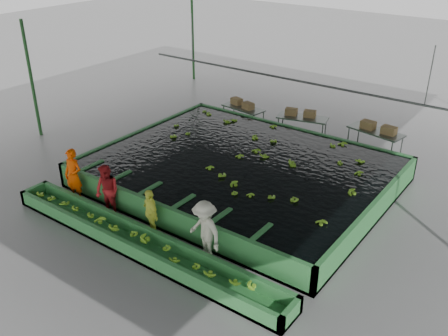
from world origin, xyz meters
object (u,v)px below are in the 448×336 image
Objects in this scene: worker_c at (150,213)px; box_stack_left at (242,106)px; packing_table_right at (374,142)px; worker_b at (107,191)px; flotation_tank at (240,172)px; sorting_trough at (140,243)px; box_stack_mid at (300,116)px; packing_table_left at (243,117)px; worker_d at (205,231)px; box_stack_right at (378,131)px; packing_table_mid at (302,127)px; worker_a at (74,175)px.

box_stack_left is at bearing 130.61° from worker_c.
worker_b is at bearing -117.85° from packing_table_right.
flotation_tank reaches higher than sorting_trough.
worker_b is 1.33× the size of box_stack_mid.
worker_c is at bearing -72.93° from packing_table_left.
packing_table_left is 1.52× the size of box_stack_left.
flotation_tank is at bearing 109.11° from worker_c.
sorting_trough is 5.46× the size of worker_d.
packing_table_left is (-3.05, 9.75, 0.21)m from sorting_trough.
packing_table_left is 1.39× the size of box_stack_right.
worker_b is at bearing -101.82° from packing_table_mid.
box_stack_left is at bearing -174.50° from packing_table_right.
packing_table_left reaches higher than sorting_trough.
worker_a is at bearing -131.38° from flotation_tank.
packing_table_mid is at bearing 78.46° from worker_b.
worker_b is at bearing -166.68° from worker_d.
packing_table_mid is (1.94, 9.29, -0.39)m from worker_b.
box_stack_right reaches higher than sorting_trough.
worker_b is 1.33× the size of box_stack_left.
packing_table_right is (5.07, 9.60, -0.38)m from worker_b.
box_stack_left is (-1.00, 9.02, 0.04)m from worker_b.
worker_d is at bearing -61.77° from packing_table_left.
packing_table_left is 0.94× the size of packing_table_mid.
box_stack_mid is (-0.35, 10.15, 0.72)m from sorting_trough.
worker_d is 1.27× the size of box_stack_right.
packing_table_mid is (-1.97, 9.29, -0.43)m from worker_d.
box_stack_left is at bearing 123.73° from flotation_tank.
worker_c is (-0.30, -4.30, 0.31)m from flotation_tank.
packing_table_left is at bearing 107.34° from sorting_trough.
packing_table_left is at bearing 123.21° from flotation_tank.
worker_d is at bearing -8.03° from worker_a.
flotation_tank is 4.32m from worker_c.
box_stack_mid is at bearing 79.39° from worker_b.
packing_table_right is (5.97, 0.65, 0.04)m from packing_table_left.
worker_a is 11.75m from box_stack_right.
sorting_trough is 10.33m from box_stack_left.
worker_c is at bearing -93.94° from flotation_tank.
worker_a is 1.42× the size of box_stack_left.
worker_a is at bearing -166.68° from worker_d.
worker_b reaches higher than packing_table_mid.
packing_table_right is at bearing 5.50° from box_stack_left.
worker_d is at bearing 23.05° from worker_c.
worker_b reaches higher than packing_table_left.
worker_b is at bearing -116.60° from flotation_tank.
packing_table_left is (-0.89, 8.95, -0.42)m from worker_b.
box_stack_mid is at bearing 8.50° from packing_table_left.
worker_a is 9.00m from packing_table_left.
packing_table_mid is (3.58, 9.29, -0.45)m from worker_a.
worker_a is 1.30× the size of box_stack_right.
packing_table_left is at bearing 131.54° from worker_d.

